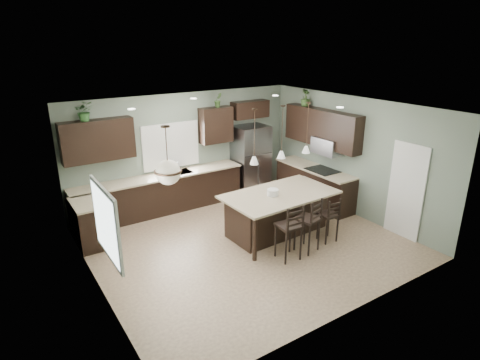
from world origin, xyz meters
name	(u,v)px	position (x,y,z in m)	size (l,w,h in m)	color
ground	(246,242)	(0.00, 0.00, 0.00)	(6.00, 6.00, 0.00)	#9E8466
pantry_door	(406,191)	(2.98, -1.55, 1.02)	(0.04, 0.82, 2.04)	white
window_back	(171,146)	(-0.40, 2.73, 1.55)	(1.35, 0.02, 1.00)	white
window_left	(105,224)	(-2.98, -0.80, 1.55)	(0.02, 1.10, 1.00)	white
left_return_cabs	(91,224)	(-2.70, 1.70, 0.45)	(0.60, 0.90, 0.90)	black
left_return_countertop	(89,203)	(-2.68, 1.70, 0.92)	(0.66, 0.96, 0.04)	#BCAD8E
back_lower_cabs	(161,195)	(-0.85, 2.45, 0.45)	(4.20, 0.60, 0.90)	black
back_countertop	(160,177)	(-0.85, 2.43, 0.92)	(4.20, 0.66, 0.04)	#BCAD8E
sink_inset	(177,173)	(-0.40, 2.43, 0.94)	(0.70, 0.45, 0.01)	gray
faucet	(178,167)	(-0.40, 2.40, 1.08)	(0.02, 0.02, 0.28)	silver
back_upper_left	(98,140)	(-2.15, 2.58, 1.95)	(1.55, 0.34, 0.90)	black
back_upper_right	(216,125)	(0.80, 2.58, 1.95)	(0.85, 0.34, 0.90)	black
fridge_header	(250,109)	(1.85, 2.58, 2.25)	(1.05, 0.34, 0.45)	black
right_lower_cabs	(314,186)	(2.70, 0.87, 0.45)	(0.60, 2.35, 0.90)	black
right_countertop	(315,168)	(2.68, 0.87, 0.92)	(0.66, 2.35, 0.04)	#BCAD8E
cooktop	(322,170)	(2.68, 0.60, 0.94)	(0.58, 0.75, 0.02)	black
wall_oven_front	(313,191)	(2.40, 0.60, 0.45)	(0.01, 0.72, 0.60)	gray
right_upper_cabs	(322,128)	(2.83, 0.87, 1.95)	(0.34, 2.35, 0.90)	black
microwave	(327,146)	(2.78, 0.60, 1.55)	(0.40, 0.75, 0.40)	gray
refrigerator	(250,160)	(1.75, 2.40, 0.93)	(0.90, 0.74, 1.85)	gray
kitchen_island	(279,213)	(0.84, -0.02, 0.46)	(2.40, 1.37, 0.92)	black
serving_dish	(273,192)	(0.64, -0.02, 0.99)	(0.24, 0.24, 0.14)	silver
bar_stool_left	(289,232)	(0.31, -0.96, 0.57)	(0.43, 0.43, 1.15)	black
bar_stool_center	(307,225)	(0.83, -0.92, 0.56)	(0.42, 0.42, 1.13)	black
bar_stool_right	(328,219)	(1.47, -0.85, 0.49)	(0.36, 0.36, 0.98)	black
pendant_left	(254,137)	(0.14, -0.04, 2.25)	(0.17, 0.17, 1.10)	white
pendant_center	(282,132)	(0.84, -0.02, 2.25)	(0.17, 0.17, 1.10)	white
pendant_right	(307,128)	(1.54, 0.01, 2.25)	(0.17, 0.17, 1.10)	silver
chandelier	(167,156)	(-1.89, -0.57, 2.33)	(0.44, 0.44, 0.95)	beige
plant_back_left	(84,111)	(-2.35, 2.55, 2.61)	(0.37, 0.32, 0.42)	#295826
plant_back_right	(218,100)	(0.86, 2.55, 2.58)	(0.20, 0.16, 0.37)	#375726
plant_right_wall	(305,98)	(2.80, 1.49, 2.61)	(0.24, 0.24, 0.43)	#345224
room_shell	(247,165)	(0.00, 0.00, 1.70)	(6.00, 6.00, 6.00)	slate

